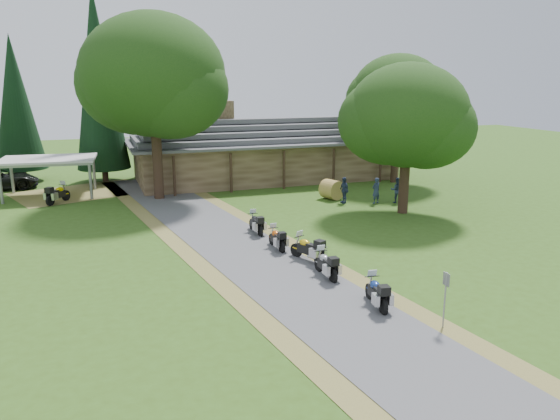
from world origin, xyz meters
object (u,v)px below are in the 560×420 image
object	(u,v)px
motorcycle_row_a	(377,291)
motorcycle_row_c	(308,247)
carport	(50,177)
motorcycle_row_b	(326,263)
hay_bale	(332,189)
motorcycle_carport_a	(58,193)
motorcycle_row_d	(277,238)
motorcycle_row_e	(256,222)
lodge	(265,148)

from	to	relation	value
motorcycle_row_a	motorcycle_row_c	xyz separation A→B (m)	(-0.41, 5.47, 0.04)
motorcycle_row_c	motorcycle_row_a	bearing A→B (deg)	161.07
carport	motorcycle_row_b	distance (m)	23.67
motorcycle_row_a	hay_bale	world-z (taller)	hay_bale
motorcycle_row_c	motorcycle_carport_a	xyz separation A→B (m)	(-10.98, 16.07, 0.05)
motorcycle_row_c	motorcycle_row_d	distance (m)	2.21
motorcycle_row_a	motorcycle_carport_a	bearing A→B (deg)	36.31
motorcycle_row_b	motorcycle_row_e	size ratio (longest dim) A/B	1.02
motorcycle_row_e	hay_bale	distance (m)	9.58
motorcycle_row_a	lodge	bearing A→B (deg)	-0.68
hay_bale	carport	bearing A→B (deg)	157.91
motorcycle_carport_a	motorcycle_row_d	bearing A→B (deg)	-108.50
motorcycle_carport_a	carport	bearing A→B (deg)	47.33
motorcycle_row_b	hay_bale	xyz separation A→B (m)	(6.44, 13.45, 0.05)
motorcycle_carport_a	motorcycle_row_c	bearing A→B (deg)	-110.38
motorcycle_row_a	motorcycle_row_b	xyz separation A→B (m)	(-0.49, 3.33, 0.01)
motorcycle_row_e	motorcycle_carport_a	distance (m)	14.97
motorcycle_row_b	motorcycle_carport_a	distance (m)	21.23
motorcycle_row_c	motorcycle_row_e	bearing A→B (deg)	-13.33
lodge	hay_bale	bearing A→B (deg)	-78.32
lodge	hay_bale	world-z (taller)	lodge
motorcycle_row_e	lodge	bearing A→B (deg)	-21.23
motorcycle_row_b	motorcycle_row_c	world-z (taller)	motorcycle_row_c
motorcycle_row_c	hay_bale	bearing A→B (deg)	-52.58
motorcycle_row_b	motorcycle_row_e	bearing A→B (deg)	5.31
motorcycle_row_b	motorcycle_row_d	bearing A→B (deg)	7.83
motorcycle_row_e	motorcycle_carport_a	size ratio (longest dim) A/B	0.86
motorcycle_row_b	carport	bearing A→B (deg)	27.86
motorcycle_row_b	motorcycle_row_e	xyz separation A→B (m)	(-0.80, 7.17, -0.01)
motorcycle_row_c	motorcycle_row_d	world-z (taller)	motorcycle_row_c
motorcycle_row_e	motorcycle_row_b	bearing A→B (deg)	-175.23
carport	motorcycle_row_b	bearing A→B (deg)	-56.34
motorcycle_carport_a	motorcycle_row_b	bearing A→B (deg)	-113.81
motorcycle_row_b	motorcycle_row_d	distance (m)	4.28
motorcycle_row_c	motorcycle_row_e	xyz separation A→B (m)	(-0.88, 5.03, -0.04)
motorcycle_row_e	hay_bale	world-z (taller)	hay_bale
motorcycle_row_b	motorcycle_row_c	xyz separation A→B (m)	(0.08, 2.14, 0.03)
carport	motorcycle_carport_a	xyz separation A→B (m)	(0.53, -2.49, -0.65)
motorcycle_row_a	motorcycle_carport_a	distance (m)	24.37
motorcycle_carport_a	hay_bale	xyz separation A→B (m)	(17.35, -4.76, -0.03)
lodge	motorcycle_carport_a	distance (m)	16.15
carport	motorcycle_row_d	bearing A→B (deg)	-52.08
motorcycle_row_a	motorcycle_row_d	xyz separation A→B (m)	(-1.15, 7.56, -0.02)
motorcycle_row_a	motorcycle_row_b	bearing A→B (deg)	16.73
carport	hay_bale	bearing A→B (deg)	-17.35
motorcycle_carport_a	hay_bale	size ratio (longest dim) A/B	1.52
lodge	motorcycle_row_b	bearing A→B (deg)	-101.65
carport	motorcycle_row_c	world-z (taller)	carport
motorcycle_carport_a	hay_bale	world-z (taller)	motorcycle_carport_a
lodge	motorcycle_row_d	bearing A→B (deg)	-106.22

